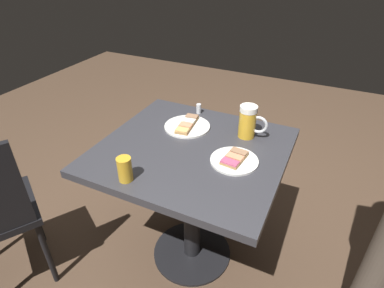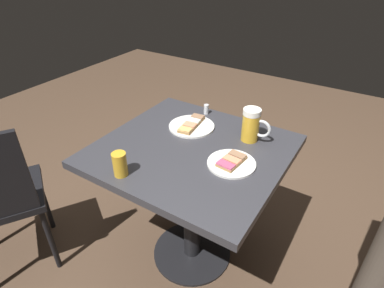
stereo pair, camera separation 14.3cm
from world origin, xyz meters
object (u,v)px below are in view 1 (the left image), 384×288
(plate_near, at_px, (187,126))
(beer_mug, at_px, (248,122))
(plate_far, at_px, (234,160))
(salt_shaker, at_px, (199,109))
(beer_glass_small, at_px, (125,169))

(plate_near, distance_m, beer_mug, 0.31)
(plate_far, relative_size, salt_shaker, 3.84)
(plate_near, relative_size, beer_mug, 1.44)
(salt_shaker, bearing_deg, plate_near, 4.52)
(plate_near, bearing_deg, beer_mug, 98.72)
(plate_far, distance_m, beer_glass_small, 0.46)
(plate_near, relative_size, plate_far, 1.12)
(beer_glass_small, bearing_deg, plate_far, 130.97)
(beer_glass_small, distance_m, salt_shaker, 0.65)
(plate_far, height_order, beer_mug, beer_mug)
(plate_near, bearing_deg, beer_glass_small, -3.84)
(plate_far, height_order, beer_glass_small, beer_glass_small)
(plate_near, relative_size, beer_glass_small, 2.26)
(salt_shaker, bearing_deg, beer_mug, 68.61)
(beer_mug, height_order, salt_shaker, beer_mug)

